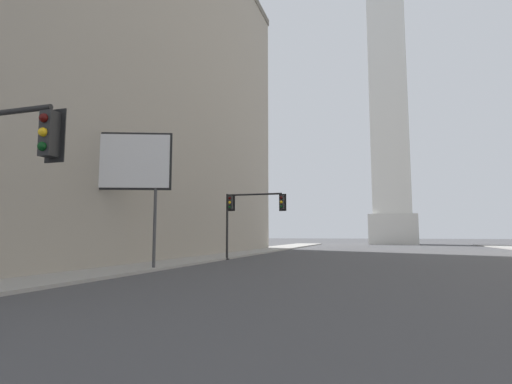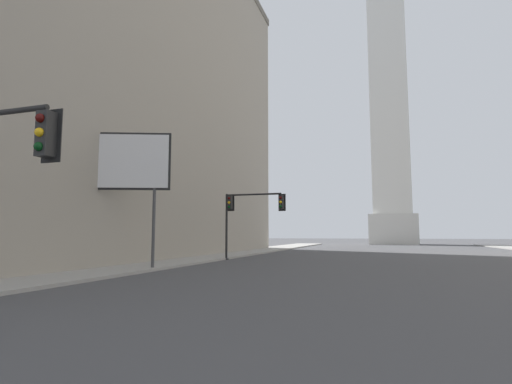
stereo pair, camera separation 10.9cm
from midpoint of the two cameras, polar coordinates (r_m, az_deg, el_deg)
The scene contains 5 objects.
sidewalk_left at distance 34.34m, azimuth -7.20°, elevation -9.22°, with size 5.00×102.47×0.15m, color gray.
building_left at distance 41.81m, azimuth -23.37°, elevation 15.37°, with size 21.67×50.51×33.83m.
obelisk at distance 91.13m, azimuth 18.21°, elevation 13.77°, with size 9.24×9.24×67.85m.
traffic_light_mid_left at distance 31.35m, azimuth -1.40°, elevation -2.46°, with size 4.99×0.52×5.21m.
billboard_sign at distance 24.02m, azimuth -18.33°, elevation 3.78°, with size 5.00×1.99×7.81m.
Camera 1 is at (-2.18, -0.48, 1.98)m, focal length 28.00 mm.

